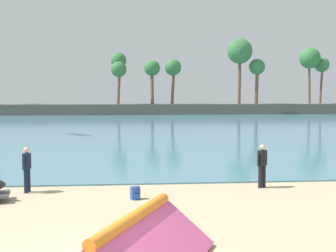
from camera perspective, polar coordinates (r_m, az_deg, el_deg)
name	(u,v)px	position (r m, az deg, el deg)	size (l,w,h in m)	color
sea	(123,117)	(67.23, -5.78, 1.11)	(220.00, 99.38, 0.06)	teal
palm_headland	(130,98)	(76.73, -4.86, 3.63)	(111.12, 6.41, 13.00)	#605B54
folded_kite	(133,233)	(9.43, -4.47, -13.41)	(3.86, 4.51, 1.14)	#EA5693
person_rigging_by_gear	(27,168)	(17.11, -17.58, -5.16)	(0.26, 0.54, 1.67)	#141E33
person_at_waterline	(262,164)	(17.53, 11.94, -4.83)	(0.47, 0.36, 1.67)	black
backpack_near_kite	(135,193)	(15.44, -4.19, -8.57)	(0.36, 0.35, 0.44)	#2D4C9E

